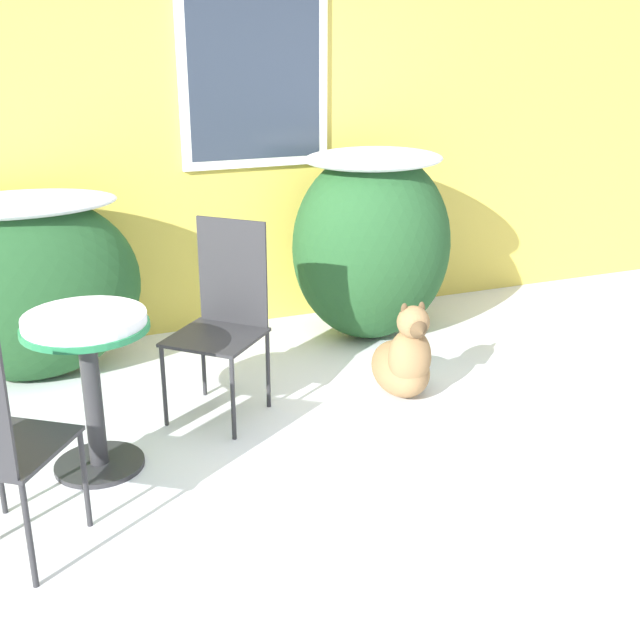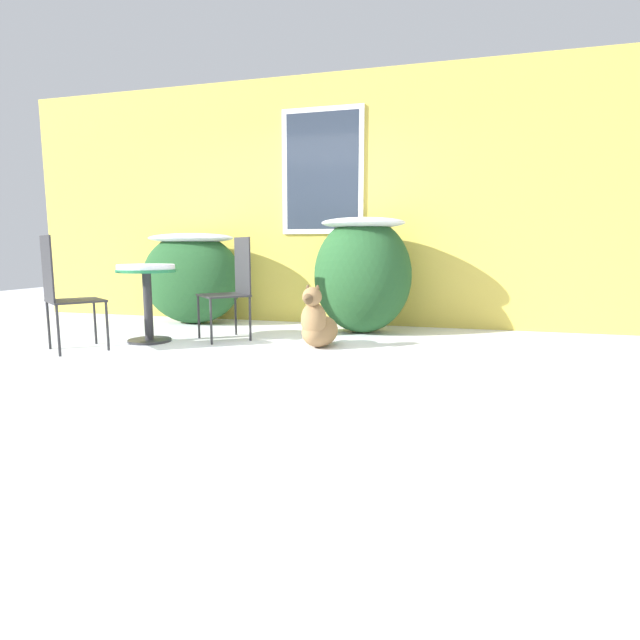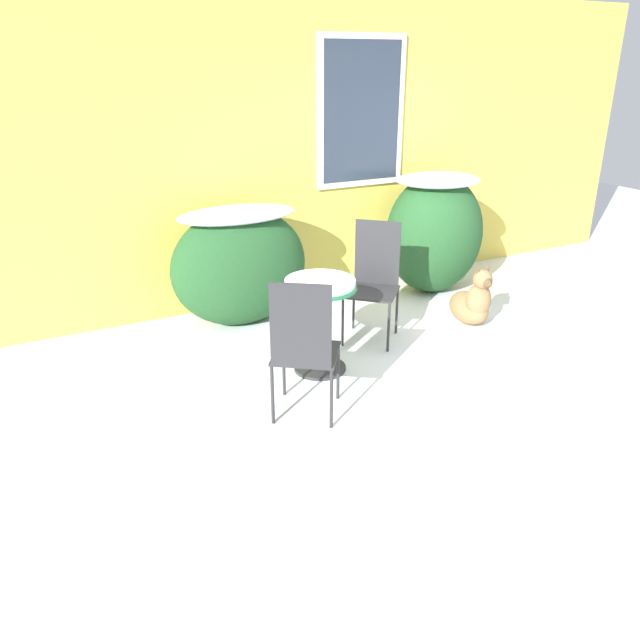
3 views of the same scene
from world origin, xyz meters
TOP-DOWN VIEW (x-y plane):
  - ground_plane at (0.00, 0.00)m, footprint 16.00×16.00m
  - house_wall at (0.01, 2.20)m, footprint 8.00×0.10m
  - shrub_left at (-1.42, 1.71)m, footprint 1.33×0.76m
  - shrub_middle at (0.78, 1.59)m, footprint 1.09×0.92m
  - patio_table at (-1.22, 0.46)m, footprint 0.58×0.58m
  - patio_chair_near_table at (-0.46, 0.85)m, footprint 0.64×0.64m
  - dog at (0.53, 0.63)m, footprint 0.39×0.69m

SIDE VIEW (x-z plane):
  - ground_plane at x=0.00m, z-range 0.00..0.00m
  - dog at x=0.53m, z-range -0.09..0.52m
  - patio_chair_near_table at x=-0.46m, z-range 0.04..1.10m
  - patio_table at x=-1.22m, z-range 0.20..0.99m
  - shrub_left at x=-1.42m, z-range 0.04..1.17m
  - shrub_middle at x=0.78m, z-range 0.04..1.32m
  - house_wall at x=0.01m, z-range 0.02..3.04m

